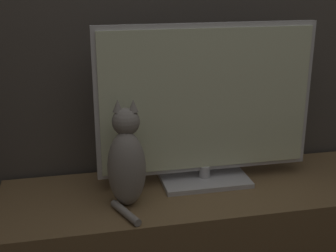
# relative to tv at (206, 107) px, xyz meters

# --- Properties ---
(tv_stand) EXTENTS (1.59, 0.50, 0.45)m
(tv_stand) POSITION_rel_tv_xyz_m (-0.03, -0.07, -0.55)
(tv_stand) COLOR brown
(tv_stand) RESTS_ON ground_plane
(tv) EXTENTS (0.88, 0.22, 0.65)m
(tv) POSITION_rel_tv_xyz_m (0.00, 0.00, 0.00)
(tv) COLOR #B7B7BC
(tv) RESTS_ON tv_stand
(cat) EXTENTS (0.17, 0.26, 0.40)m
(cat) POSITION_rel_tv_xyz_m (-0.34, -0.13, -0.15)
(cat) COLOR gray
(cat) RESTS_ON tv_stand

